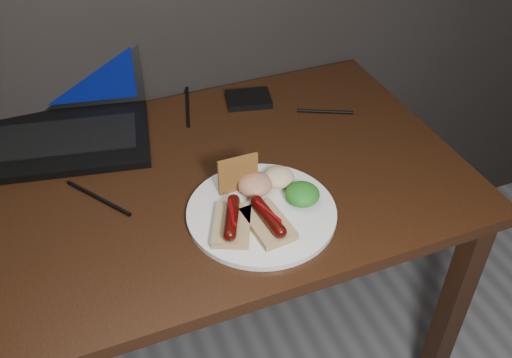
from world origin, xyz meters
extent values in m
cube|color=#331E0C|center=(0.00, 1.38, 0.73)|extent=(1.40, 0.70, 0.03)
cube|color=#331E0C|center=(0.65, 1.08, 0.36)|extent=(0.05, 0.05, 0.72)
cube|color=#331E0C|center=(0.65, 1.68, 0.36)|extent=(0.05, 0.05, 0.72)
cube|color=black|center=(-0.13, 1.62, 0.76)|extent=(0.43, 0.33, 0.02)
cube|color=black|center=(-0.13, 1.62, 0.77)|extent=(0.35, 0.20, 0.00)
cube|color=black|center=(-0.10, 1.79, 0.88)|extent=(0.40, 0.16, 0.23)
cube|color=#080C59|center=(-0.10, 1.79, 0.88)|extent=(0.36, 0.14, 0.20)
cube|color=black|center=(0.34, 1.63, 0.76)|extent=(0.13, 0.11, 0.02)
cylinder|color=black|center=(-0.09, 1.39, 0.75)|extent=(0.11, 0.15, 0.01)
cylinder|color=black|center=(0.19, 1.68, 0.75)|extent=(0.07, 0.21, 0.01)
cylinder|color=black|center=(0.50, 1.51, 0.75)|extent=(0.13, 0.07, 0.01)
cylinder|color=white|center=(0.21, 1.22, 0.76)|extent=(0.31, 0.31, 0.01)
cube|color=tan|center=(0.13, 1.20, 0.77)|extent=(0.11, 0.13, 0.02)
cylinder|color=#450604|center=(0.13, 1.20, 0.79)|extent=(0.06, 0.10, 0.02)
sphere|color=#450604|center=(0.12, 1.16, 0.79)|extent=(0.03, 0.02, 0.02)
sphere|color=#450604|center=(0.15, 1.24, 0.79)|extent=(0.03, 0.02, 0.02)
cylinder|color=#680406|center=(0.13, 1.20, 0.80)|extent=(0.02, 0.07, 0.01)
cube|color=tan|center=(0.20, 1.18, 0.77)|extent=(0.08, 0.12, 0.02)
cylinder|color=#450604|center=(0.20, 1.18, 0.79)|extent=(0.03, 0.10, 0.02)
sphere|color=#450604|center=(0.20, 1.13, 0.79)|extent=(0.03, 0.02, 0.02)
sphere|color=#450604|center=(0.20, 1.22, 0.79)|extent=(0.03, 0.02, 0.02)
cylinder|color=#680406|center=(0.20, 1.18, 0.80)|extent=(0.03, 0.07, 0.01)
cube|color=#AE742F|center=(0.19, 1.30, 0.80)|extent=(0.09, 0.01, 0.08)
ellipsoid|color=#136314|center=(0.29, 1.22, 0.78)|extent=(0.07, 0.07, 0.04)
ellipsoid|color=maroon|center=(0.22, 1.28, 0.78)|extent=(0.07, 0.07, 0.04)
ellipsoid|color=beige|center=(0.27, 1.29, 0.78)|extent=(0.06, 0.06, 0.04)
camera|label=1|loc=(-0.11, 0.45, 1.54)|focal=40.00mm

